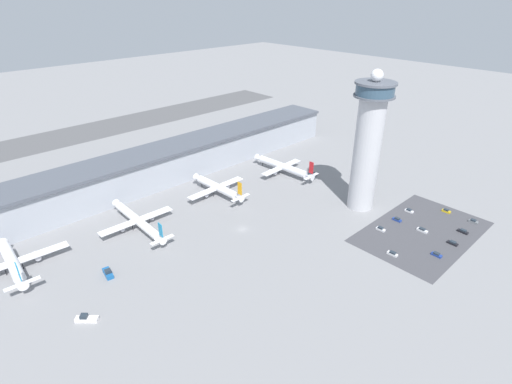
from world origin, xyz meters
name	(u,v)px	position (x,y,z in m)	size (l,w,h in m)	color
ground_plane	(242,229)	(0.00, 0.00, 0.00)	(1000.00, 1000.00, 0.00)	gray
terminal_building	(159,166)	(0.00, 70.00, 9.83)	(250.41, 25.00, 19.46)	#A3A8B2
runway_strip	(81,133)	(0.00, 185.67, 0.00)	(375.61, 44.00, 0.01)	#515154
control_tower	(368,143)	(58.02, -24.47, 34.07)	(18.50, 18.50, 67.75)	#BCBCC1
parking_lot_surface	(422,232)	(58.26, -57.73, 0.00)	(64.00, 40.00, 0.01)	#424247
airplane_gate_alpha	(12,263)	(-85.11, 37.52, 4.49)	(41.72, 35.60, 13.64)	white
airplane_gate_bravo	(138,221)	(-34.35, 33.15, 4.29)	(35.41, 45.30, 12.44)	white
airplane_gate_charlie	(217,187)	(12.98, 34.48, 4.54)	(35.50, 37.51, 13.35)	white
airplane_gate_delta	(283,167)	(58.62, 29.74, 4.33)	(31.29, 43.64, 13.35)	silver
service_truck_catering	(86,319)	(-75.30, -6.94, 0.93)	(6.92, 6.79, 2.70)	black
service_truck_fuel	(108,273)	(-59.49, 10.77, 1.01)	(3.62, 7.18, 2.91)	black
service_truck_baggage	(310,175)	(66.84, 15.49, 1.00)	(8.57, 3.81, 2.89)	black
car_navy_sedan	(392,254)	(32.31, -57.64, 0.59)	(1.95, 4.50, 1.52)	black
car_grey_coupe	(381,229)	(45.62, -44.05, 0.62)	(1.77, 4.17, 1.60)	black
car_yellow_taxi	(409,211)	(70.85, -44.72, 0.57)	(1.89, 4.13, 1.46)	black
car_white_wagon	(422,230)	(58.60, -57.58, 0.60)	(1.92, 4.83, 1.55)	black
car_black_suv	(437,255)	(45.06, -70.49, 0.57)	(1.87, 4.23, 1.46)	black
car_red_hatchback	(473,221)	(83.48, -70.53, 0.62)	(2.00, 4.16, 1.58)	black
car_maroon_suv	(446,211)	(83.95, -57.47, 0.61)	(1.84, 4.07, 1.57)	black
car_green_van	(453,243)	(58.35, -71.45, 0.56)	(1.79, 4.45, 1.44)	black
car_blue_compact	(397,220)	(58.72, -44.94, 0.62)	(1.77, 4.19, 1.59)	black
car_silver_sedan	(463,231)	(70.96, -70.72, 0.62)	(1.92, 4.69, 1.60)	black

